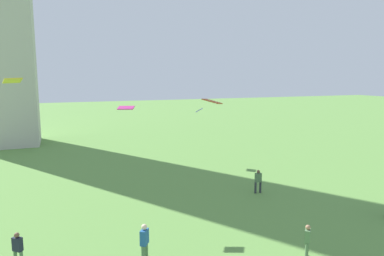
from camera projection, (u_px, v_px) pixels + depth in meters
The scene contains 8 objects.
person_0 at pixel (144, 241), 15.53m from camera, with size 0.49×0.55×1.83m.
person_3 at pixel (307, 239), 15.97m from camera, with size 0.46×0.47×1.60m.
person_4 at pixel (258, 180), 24.90m from camera, with size 0.53×0.32×1.71m.
person_5 at pixel (18, 248), 15.16m from camera, with size 0.47×0.46×1.62m.
kite_flying_1 at pixel (126, 108), 20.20m from camera, with size 1.10×0.95×0.19m.
kite_flying_2 at pixel (12, 81), 18.15m from camera, with size 1.09×1.38×0.32m.
kite_flying_3 at pixel (212, 101), 27.18m from camera, with size 1.70×1.73×0.45m.
kite_flying_4 at pixel (199, 110), 33.67m from camera, with size 0.93×1.02×0.36m.
Camera 1 is at (-9.27, 0.33, 8.34)m, focal length 32.40 mm.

